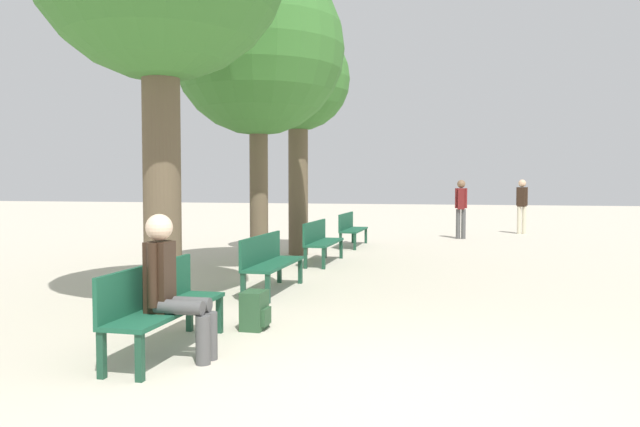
{
  "coord_description": "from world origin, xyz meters",
  "views": [
    {
      "loc": [
        0.57,
        -4.52,
        1.58
      ],
      "look_at": [
        -1.69,
        5.12,
        1.08
      ],
      "focal_mm": 35.0,
      "sensor_mm": 36.0,
      "label": 1
    }
  ],
  "objects_px": {
    "pedestrian_mid": "(522,203)",
    "tree_row_2": "(298,84)",
    "bench_row_1": "(268,259)",
    "bench_row_3": "(350,227)",
    "bench_row_2": "(320,239)",
    "person_seated": "(172,284)",
    "tree_row_1": "(258,50)",
    "pedestrian_near": "(461,205)",
    "backpack": "(255,311)",
    "bench_row_0": "(160,301)"
  },
  "relations": [
    {
      "from": "bench_row_2",
      "to": "person_seated",
      "type": "relative_size",
      "value": 1.33
    },
    {
      "from": "bench_row_3",
      "to": "person_seated",
      "type": "distance_m",
      "value": 10.01
    },
    {
      "from": "bench_row_2",
      "to": "tree_row_1",
      "type": "distance_m",
      "value": 3.74
    },
    {
      "from": "tree_row_1",
      "to": "bench_row_1",
      "type": "bearing_deg",
      "value": -67.57
    },
    {
      "from": "tree_row_1",
      "to": "pedestrian_near",
      "type": "bearing_deg",
      "value": 64.96
    },
    {
      "from": "bench_row_1",
      "to": "bench_row_3",
      "type": "xyz_separation_m",
      "value": [
        0.0,
        6.54,
        0.0
      ]
    },
    {
      "from": "pedestrian_mid",
      "to": "tree_row_1",
      "type": "bearing_deg",
      "value": -118.94
    },
    {
      "from": "bench_row_0",
      "to": "bench_row_3",
      "type": "relative_size",
      "value": 1.0
    },
    {
      "from": "bench_row_2",
      "to": "bench_row_1",
      "type": "bearing_deg",
      "value": -90.0
    },
    {
      "from": "person_seated",
      "to": "bench_row_1",
      "type": "bearing_deg",
      "value": 93.66
    },
    {
      "from": "person_seated",
      "to": "pedestrian_mid",
      "type": "height_order",
      "value": "pedestrian_mid"
    },
    {
      "from": "bench_row_0",
      "to": "person_seated",
      "type": "distance_m",
      "value": 0.35
    },
    {
      "from": "tree_row_2",
      "to": "person_seated",
      "type": "distance_m",
      "value": 8.63
    },
    {
      "from": "bench_row_2",
      "to": "person_seated",
      "type": "xyz_separation_m",
      "value": [
        0.22,
        -6.73,
        0.2
      ]
    },
    {
      "from": "tree_row_1",
      "to": "tree_row_2",
      "type": "bearing_deg",
      "value": 90.0
    },
    {
      "from": "bench_row_2",
      "to": "backpack",
      "type": "relative_size",
      "value": 4.19
    },
    {
      "from": "tree_row_2",
      "to": "bench_row_2",
      "type": "bearing_deg",
      "value": -58.38
    },
    {
      "from": "backpack",
      "to": "bench_row_2",
      "type": "bearing_deg",
      "value": 95.84
    },
    {
      "from": "pedestrian_mid",
      "to": "tree_row_2",
      "type": "bearing_deg",
      "value": -127.53
    },
    {
      "from": "pedestrian_near",
      "to": "pedestrian_mid",
      "type": "height_order",
      "value": "pedestrian_mid"
    },
    {
      "from": "tree_row_1",
      "to": "backpack",
      "type": "relative_size",
      "value": 13.11
    },
    {
      "from": "bench_row_0",
      "to": "backpack",
      "type": "bearing_deg",
      "value": 62.04
    },
    {
      "from": "bench_row_3",
      "to": "tree_row_1",
      "type": "bearing_deg",
      "value": -99.7
    },
    {
      "from": "backpack",
      "to": "person_seated",
      "type": "bearing_deg",
      "value": -105.23
    },
    {
      "from": "bench_row_0",
      "to": "tree_row_2",
      "type": "bearing_deg",
      "value": 95.77
    },
    {
      "from": "bench_row_0",
      "to": "backpack",
      "type": "relative_size",
      "value": 4.19
    },
    {
      "from": "tree_row_1",
      "to": "person_seated",
      "type": "xyz_separation_m",
      "value": [
        1.01,
        -5.38,
        -3.19
      ]
    },
    {
      "from": "bench_row_0",
      "to": "tree_row_2",
      "type": "xyz_separation_m",
      "value": [
        -0.79,
        7.83,
        3.22
      ]
    },
    {
      "from": "pedestrian_mid",
      "to": "bench_row_3",
      "type": "bearing_deg",
      "value": -132.66
    },
    {
      "from": "bench_row_3",
      "to": "tree_row_2",
      "type": "bearing_deg",
      "value": -111.7
    },
    {
      "from": "person_seated",
      "to": "tree_row_2",
      "type": "bearing_deg",
      "value": 97.19
    },
    {
      "from": "bench_row_0",
      "to": "bench_row_3",
      "type": "bearing_deg",
      "value": 90.0
    },
    {
      "from": "bench_row_3",
      "to": "tree_row_2",
      "type": "xyz_separation_m",
      "value": [
        -0.79,
        -1.99,
        3.22
      ]
    },
    {
      "from": "bench_row_2",
      "to": "tree_row_1",
      "type": "relative_size",
      "value": 0.32
    },
    {
      "from": "pedestrian_near",
      "to": "pedestrian_mid",
      "type": "xyz_separation_m",
      "value": [
        1.79,
        2.11,
        0.01
      ]
    },
    {
      "from": "bench_row_1",
      "to": "tree_row_2",
      "type": "relative_size",
      "value": 0.35
    },
    {
      "from": "bench_row_0",
      "to": "bench_row_1",
      "type": "distance_m",
      "value": 3.27
    },
    {
      "from": "tree_row_2",
      "to": "tree_row_1",
      "type": "bearing_deg",
      "value": -90.0
    },
    {
      "from": "person_seated",
      "to": "pedestrian_mid",
      "type": "bearing_deg",
      "value": 74.16
    },
    {
      "from": "bench_row_1",
      "to": "tree_row_2",
      "type": "distance_m",
      "value": 5.63
    },
    {
      "from": "bench_row_3",
      "to": "pedestrian_mid",
      "type": "distance_m",
      "value": 6.54
    },
    {
      "from": "backpack",
      "to": "tree_row_1",
      "type": "bearing_deg",
      "value": 108.13
    },
    {
      "from": "tree_row_1",
      "to": "person_seated",
      "type": "height_order",
      "value": "tree_row_1"
    },
    {
      "from": "tree_row_1",
      "to": "bench_row_3",
      "type": "bearing_deg",
      "value": 80.3
    },
    {
      "from": "tree_row_2",
      "to": "backpack",
      "type": "height_order",
      "value": "tree_row_2"
    },
    {
      "from": "bench_row_0",
      "to": "tree_row_2",
      "type": "distance_m",
      "value": 8.5
    },
    {
      "from": "tree_row_1",
      "to": "person_seated",
      "type": "relative_size",
      "value": 4.16
    },
    {
      "from": "backpack",
      "to": "pedestrian_near",
      "type": "height_order",
      "value": "pedestrian_near"
    },
    {
      "from": "backpack",
      "to": "pedestrian_mid",
      "type": "height_order",
      "value": "pedestrian_mid"
    },
    {
      "from": "bench_row_1",
      "to": "pedestrian_near",
      "type": "distance_m",
      "value": 9.61
    }
  ]
}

